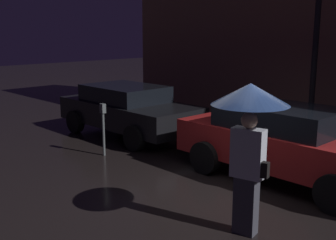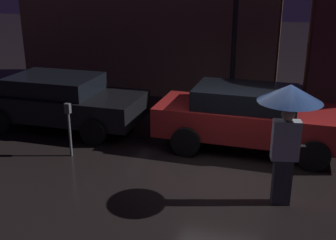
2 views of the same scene
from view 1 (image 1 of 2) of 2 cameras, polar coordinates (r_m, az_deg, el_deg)
The scene contains 7 objects.
ground_plane at distance 7.82m, azimuth 8.15°, elevation -9.90°, with size 60.00×60.00×0.00m, color black.
building_facade_left at distance 14.72m, azimuth 12.67°, elevation 12.49°, with size 8.76×3.00×6.16m.
parked_car_black at distance 11.84m, azimuth -5.43°, elevation 1.50°, with size 4.32×2.06×1.39m.
parked_car_red at distance 8.54m, azimuth 15.64°, elevation -2.80°, with size 4.46×1.91×1.47m.
pedestrian_with_umbrella at distance 5.91m, azimuth 10.99°, elevation 0.29°, with size 1.08×1.08×2.20m.
parking_meter at distance 9.93m, azimuth -8.77°, elevation -0.49°, with size 0.12×0.10×1.24m.
street_lamp_near at distance 10.87m, azimuth 19.57°, elevation 12.60°, with size 0.47×0.47×4.24m.
Camera 1 is at (4.38, -5.78, 2.91)m, focal length 45.00 mm.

